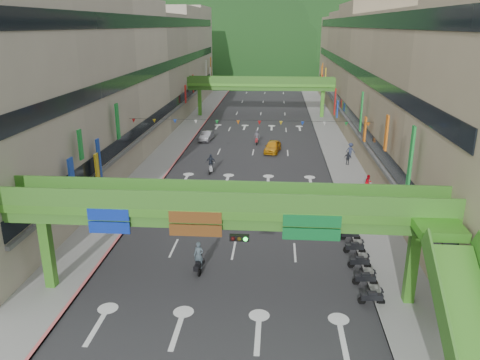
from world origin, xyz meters
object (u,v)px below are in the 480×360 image
at_px(scooter_rider_near, 199,258).
at_px(scooter_rider_mid, 290,198).
at_px(overpass_near, 239,222).
at_px(car_yellow, 273,147).
at_px(car_silver, 207,136).
at_px(pedestrian_red, 368,184).

relative_size(scooter_rider_near, scooter_rider_mid, 1.14).
relative_size(overpass_near, scooter_rider_near, 12.73).
bearing_deg(overpass_near, car_yellow, 87.40).
bearing_deg(scooter_rider_near, overpass_near, -47.86).
height_order(overpass_near, car_silver, overpass_near).
bearing_deg(pedestrian_red, scooter_rider_near, -163.71).
height_order(scooter_rider_near, car_yellow, scooter_rider_near).
height_order(scooter_rider_mid, pedestrian_red, scooter_rider_mid).
xyz_separation_m(car_yellow, pedestrian_red, (9.68, -14.39, 0.02)).
bearing_deg(overpass_near, scooter_rider_near, 132.14).
bearing_deg(pedestrian_red, car_silver, 99.41).
bearing_deg(overpass_near, car_silver, 101.04).
height_order(overpass_near, car_yellow, overpass_near).
xyz_separation_m(overpass_near, car_silver, (-7.93, 40.67, -4.53)).
bearing_deg(scooter_rider_mid, scooter_rider_near, -117.67).
distance_m(overpass_near, pedestrian_red, 23.82).
distance_m(car_silver, pedestrian_red, 27.84).
height_order(overpass_near, pedestrian_red, overpass_near).
relative_size(scooter_rider_mid, car_yellow, 0.43).
bearing_deg(scooter_rider_near, car_silver, 97.58).
xyz_separation_m(overpass_near, scooter_rider_mid, (3.42, 15.43, -4.22)).
xyz_separation_m(overpass_near, pedestrian_red, (11.27, 20.51, -4.42)).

